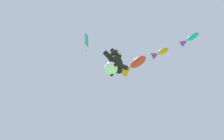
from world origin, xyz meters
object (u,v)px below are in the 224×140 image
fish_kite_crimson (132,66)px  fish_kite_tangerine (159,53)px  soccer_ball_kite (111,69)px  teddy_bear_kite (116,61)px  fish_kite_teal (189,39)px  diamond_kite (86,41)px

fish_kite_crimson → fish_kite_tangerine: size_ratio=1.68×
soccer_ball_kite → fish_kite_tangerine: bearing=-18.1°
teddy_bear_kite → fish_kite_crimson: 4.40m
fish_kite_crimson → fish_kite_teal: 5.05m
fish_kite_tangerine → diamond_kite: size_ratio=0.47×
fish_kite_teal → fish_kite_tangerine: bearing=108.6°
diamond_kite → fish_kite_crimson: bearing=-7.7°
fish_kite_teal → soccer_ball_kite: bearing=142.8°
fish_kite_teal → diamond_kite: diamond_kite is taller
soccer_ball_kite → fish_kite_teal: (4.91, -3.73, 4.44)m
teddy_bear_kite → fish_kite_tangerine: size_ratio=1.45×
fish_kite_tangerine → fish_kite_crimson: bearing=106.2°
soccer_ball_kite → fish_kite_tangerine: (4.11, -1.35, 4.43)m
soccer_ball_kite → diamond_kite: size_ratio=0.29×
fish_kite_tangerine → fish_kite_teal: bearing=-71.4°
teddy_bear_kite → soccer_ball_kite: (-0.48, -0.05, -1.39)m
teddy_bear_kite → soccer_ball_kite: teddy_bear_kite is taller
teddy_bear_kite → fish_kite_crimson: fish_kite_crimson is taller
teddy_bear_kite → fish_kite_crimson: bearing=19.6°
fish_kite_tangerine → fish_kite_teal: 2.52m
teddy_bear_kite → fish_kite_tangerine: fish_kite_tangerine is taller
soccer_ball_kite → fish_kite_tangerine: size_ratio=0.62×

